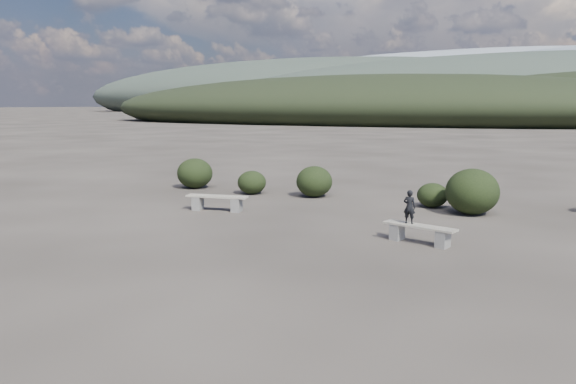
% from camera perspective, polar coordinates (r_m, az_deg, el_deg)
% --- Properties ---
extents(ground, '(1200.00, 1200.00, 0.00)m').
position_cam_1_polar(ground, '(11.68, -5.05, -7.93)').
color(ground, '#2D2723').
rests_on(ground, ground).
extents(bench_left, '(2.02, 0.78, 0.49)m').
position_cam_1_polar(bench_left, '(18.06, -7.23, -0.97)').
color(bench_left, slate).
rests_on(bench_left, ground).
extents(bench_right, '(1.88, 0.85, 0.46)m').
position_cam_1_polar(bench_right, '(14.10, 13.21, -4.02)').
color(bench_right, slate).
rests_on(bench_right, ground).
extents(seated_person, '(0.32, 0.22, 0.84)m').
position_cam_1_polar(seated_person, '(14.11, 12.24, -1.48)').
color(seated_person, black).
rests_on(seated_person, bench_right).
extents(shrub_a, '(1.08, 1.08, 0.89)m').
position_cam_1_polar(shrub_a, '(21.32, -3.69, 0.98)').
color(shrub_a, black).
rests_on(shrub_a, ground).
extents(shrub_b, '(1.33, 1.33, 1.14)m').
position_cam_1_polar(shrub_b, '(20.62, 2.69, 1.07)').
color(shrub_b, black).
rests_on(shrub_b, ground).
extents(shrub_c, '(1.01, 1.01, 0.81)m').
position_cam_1_polar(shrub_c, '(19.14, 14.47, -0.31)').
color(shrub_c, black).
rests_on(shrub_c, ground).
extents(shrub_d, '(1.63, 1.63, 1.42)m').
position_cam_1_polar(shrub_d, '(18.20, 18.21, 0.04)').
color(shrub_d, black).
rests_on(shrub_d, ground).
extents(shrub_f, '(1.44, 1.44, 1.21)m').
position_cam_1_polar(shrub_f, '(23.08, -9.45, 1.89)').
color(shrub_f, black).
rests_on(shrub_f, ground).
extents(mountain_ridges, '(500.00, 400.00, 56.00)m').
position_cam_1_polar(mountain_ridges, '(349.05, 23.14, 9.41)').
color(mountain_ridges, black).
rests_on(mountain_ridges, ground).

